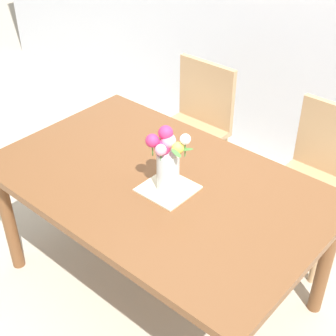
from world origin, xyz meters
The scene contains 6 objects.
ground_plane centered at (0.00, 0.00, 0.00)m, with size 12.00×12.00×0.00m, color #B7AD99.
dining_table centered at (0.00, 0.00, 0.64)m, with size 1.61×1.01×0.73m.
chair_left centered at (-0.44, 0.84, 0.52)m, with size 0.42×0.42×0.90m.
chair_right centered at (0.44, 0.84, 0.52)m, with size 0.42×0.42×0.90m.
placemat centered at (0.08, -0.02, 0.73)m, with size 0.23×0.23×0.01m, color beige.
flower_vase centered at (0.08, -0.02, 0.90)m, with size 0.19×0.15×0.31m.
Camera 1 is at (1.26, -1.38, 2.10)m, focal length 52.41 mm.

